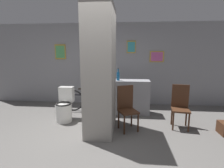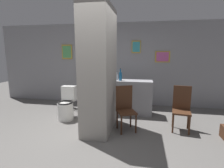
{
  "view_description": "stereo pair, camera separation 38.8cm",
  "coord_description": "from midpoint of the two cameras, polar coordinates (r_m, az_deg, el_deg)",
  "views": [
    {
      "loc": [
        0.6,
        -3.03,
        1.67
      ],
      "look_at": [
        0.24,
        0.97,
        0.95
      ],
      "focal_mm": 28.0,
      "sensor_mm": 36.0,
      "label": 1
    },
    {
      "loc": [
        0.99,
        -2.98,
        1.67
      ],
      "look_at": [
        0.24,
        0.97,
        0.95
      ],
      "focal_mm": 28.0,
      "sensor_mm": 36.0,
      "label": 2
    }
  ],
  "objects": [
    {
      "name": "ground_plane",
      "position": [
        3.53,
        -3.84,
        -18.13
      ],
      "size": [
        14.0,
        14.0,
        0.0
      ],
      "primitive_type": "plane",
      "color": "#5B5956"
    },
    {
      "name": "chair_near_pillar",
      "position": [
        3.84,
        7.29,
        -7.46
      ],
      "size": [
        0.49,
        0.49,
        0.96
      ],
      "rotation": [
        0.0,
        0.0,
        0.43
      ],
      "color": "#422616",
      "rests_on": "ground_plane"
    },
    {
      "name": "counter_shelf",
      "position": [
        4.86,
        7.2,
        -4.28
      ],
      "size": [
        1.35,
        0.44,
        0.93
      ],
      "color": "gray",
      "rests_on": "ground_plane"
    },
    {
      "name": "bottle_tall",
      "position": [
        4.7,
        5.14,
        2.63
      ],
      "size": [
        0.08,
        0.08,
        0.34
      ],
      "color": "#19598C",
      "rests_on": "counter_shelf"
    },
    {
      "name": "pillar_center",
      "position": [
        3.67,
        -1.22,
        4.38
      ],
      "size": [
        0.59,
        1.14,
        2.6
      ],
      "color": "gray",
      "rests_on": "ground_plane"
    },
    {
      "name": "chair_by_doorway",
      "position": [
        4.16,
        24.29,
        -6.89
      ],
      "size": [
        0.42,
        0.42,
        0.96
      ],
      "rotation": [
        0.0,
        0.0,
        -0.14
      ],
      "color": "#422616",
      "rests_on": "ground_plane"
    },
    {
      "name": "toilet",
      "position": [
        4.57,
        -12.31,
        -6.97
      ],
      "size": [
        0.39,
        0.55,
        0.82
      ],
      "color": "silver",
      "rests_on": "ground_plane"
    },
    {
      "name": "bicycle",
      "position": [
        5.08,
        -3.97,
        -5.14
      ],
      "size": [
        1.63,
        0.42,
        0.68
      ],
      "color": "black",
      "rests_on": "ground_plane"
    },
    {
      "name": "wall_back",
      "position": [
        5.7,
        2.68,
        6.47
      ],
      "size": [
        8.0,
        0.09,
        2.6
      ],
      "color": "gray",
      "rests_on": "ground_plane"
    },
    {
      "name": "bottle_short",
      "position": [
        4.82,
        3.81,
        2.41
      ],
      "size": [
        0.08,
        0.08,
        0.25
      ],
      "color": "silver",
      "rests_on": "counter_shelf"
    }
  ]
}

